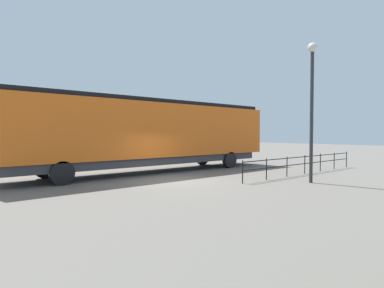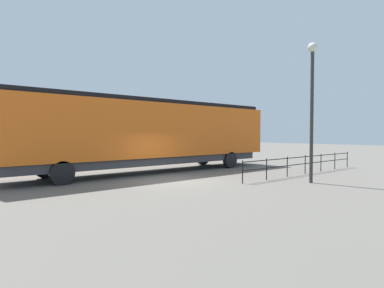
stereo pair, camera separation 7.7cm
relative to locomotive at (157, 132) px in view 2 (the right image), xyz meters
name	(u,v)px [view 2 (the right image)]	position (x,y,z in m)	size (l,w,h in m)	color
ground_plane	(174,181)	(3.69, -1.47, -2.42)	(120.00, 120.00, 0.00)	#666059
locomotive	(157,132)	(0.00, 0.00, 0.00)	(3.10, 17.29, 4.34)	orange
lamp_post	(312,92)	(8.29, 3.23, 1.87)	(0.45, 0.45, 6.62)	#2D2D2D
platform_fence	(305,162)	(6.37, 6.04, -1.71)	(0.05, 11.06, 1.09)	black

